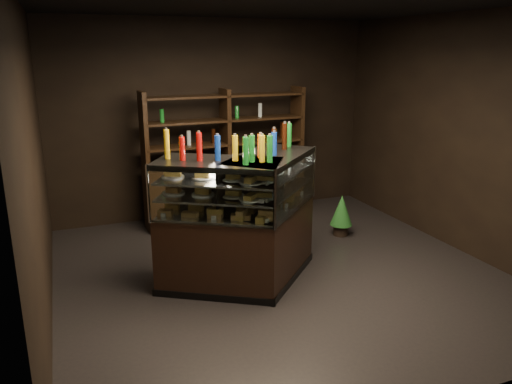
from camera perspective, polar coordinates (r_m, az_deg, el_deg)
ground at (r=5.98m, az=2.67°, el=-9.21°), size 5.00×5.00×0.00m
room_shell at (r=5.45m, az=2.94°, el=9.61°), size 5.02×5.02×3.01m
display_case at (r=5.57m, az=-1.31°, el=-5.70°), size 2.05×1.41×1.45m
food_display at (r=5.37m, az=-1.33°, el=0.41°), size 1.69×0.97×0.45m
bottles_top at (r=5.27m, az=-1.40°, el=5.46°), size 1.51×0.83×0.30m
potted_conifer at (r=7.10m, az=9.77°, el=-1.99°), size 0.31×0.31×0.67m
back_shelving at (r=7.59m, az=-3.42°, el=1.15°), size 2.46×0.50×2.00m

